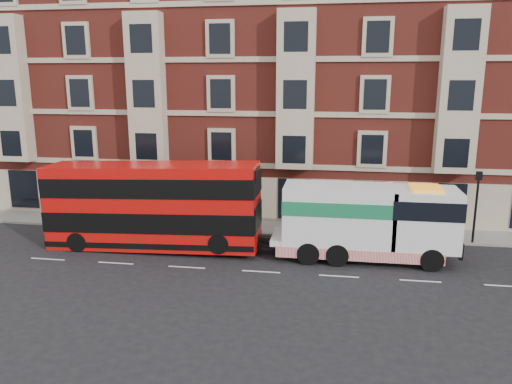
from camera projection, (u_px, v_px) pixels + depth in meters
ground at (261, 272)px, 25.93m from camera, size 120.00×120.00×0.00m
sidewalk at (277, 228)px, 33.14m from camera, size 90.00×3.00×0.15m
victorian_terrace at (296, 74)px, 38.03m from camera, size 45.00×12.00×20.40m
lamp_post_west at (183, 191)px, 32.19m from camera, size 0.35×0.15×4.35m
lamp_post_east at (476, 202)px, 29.51m from camera, size 0.35×0.15×4.35m
double_decker_bus at (153, 204)px, 28.96m from camera, size 12.40×2.85×5.02m
tow_truck at (364, 221)px, 27.27m from camera, size 9.93×2.93×4.14m
pedestrian at (51, 210)px, 33.91m from camera, size 0.77×0.75×1.78m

